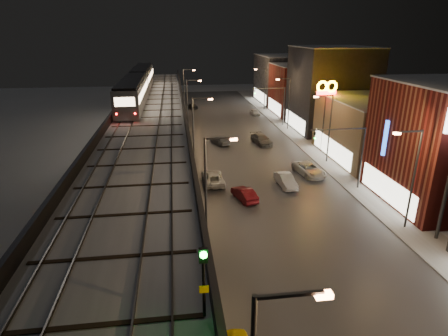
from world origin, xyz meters
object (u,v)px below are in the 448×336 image
car_onc_white (261,140)px  car_onc_dark (309,170)px  rail_signal (204,269)px  car_mid_silver (213,178)px  car_near_white (244,194)px  car_onc_silver (286,181)px  subway_train (138,84)px  car_mid_dark (220,140)px  car_far_white (192,106)px  car_onc_red (255,113)px

car_onc_white → car_onc_dark: bearing=-89.4°
rail_signal → car_onc_white: (12.31, 43.39, -7.97)m
car_onc_dark → car_mid_silver: bearing=175.2°
rail_signal → car_onc_white: bearing=74.2°
rail_signal → car_onc_dark: size_ratio=0.57×
rail_signal → car_onc_white: rail_signal is taller
car_onc_dark → car_near_white: bearing=-157.0°
car_near_white → car_onc_silver: (5.28, 2.98, 0.04)m
subway_train → rail_signal: subway_train is taller
car_mid_dark → car_far_white: (-2.74, 28.75, 0.03)m
car_mid_dark → car_far_white: car_far_white is taller
car_mid_dark → car_onc_white: 6.39m
car_near_white → car_mid_silver: bearing=-75.5°
car_near_white → car_onc_silver: bearing=-166.0°
subway_train → car_onc_white: size_ratio=7.41×
car_far_white → car_onc_white: car_onc_white is taller
rail_signal → car_onc_red: 66.79m
car_far_white → car_onc_white: (9.06, -29.68, 0.09)m
car_onc_silver → car_onc_red: car_onc_silver is taller
car_near_white → car_onc_dark: 10.89m
car_mid_dark → car_far_white: size_ratio=1.13×
car_far_white → car_onc_dark: (11.82, -43.34, 0.07)m
car_mid_silver → car_mid_dark: (2.77, 15.80, -0.07)m
car_mid_dark → car_near_white: bearing=70.6°
car_far_white → car_mid_silver: bearing=74.2°
car_mid_dark → car_onc_white: (6.32, -0.93, 0.11)m
rail_signal → car_near_white: (5.99, 23.71, -8.05)m
car_onc_dark → car_onc_red: size_ratio=1.44×
rail_signal → car_onc_dark: 34.28m
car_near_white → car_onc_red: 41.84m
subway_train → car_mid_dark: 16.46m
subway_train → car_onc_red: (22.15, 12.62, -7.87)m
car_onc_white → car_onc_red: bearing=69.9°
subway_train → rail_signal: bearing=-83.0°
car_near_white → car_far_white: bearing=-102.2°
car_far_white → car_onc_silver: size_ratio=0.90×
car_far_white → car_onc_white: 31.03m
car_onc_white → car_mid_dark: bearing=160.9°
subway_train → car_far_white: 24.65m
rail_signal → car_far_white: bearing=87.5°
car_near_white → car_onc_dark: (9.08, 6.02, 0.06)m
rail_signal → car_far_white: rail_signal is taller
car_mid_dark → car_onc_dark: 17.18m
car_onc_dark → car_onc_red: 34.67m
rail_signal → car_mid_dark: size_ratio=0.68×
car_onc_silver → car_onc_white: 16.74m
car_onc_dark → car_onc_red: car_onc_dark is taller
rail_signal → car_mid_silver: 29.80m
car_mid_silver → car_onc_white: bearing=-122.3°
car_onc_silver → car_onc_white: (1.05, 16.71, 0.04)m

